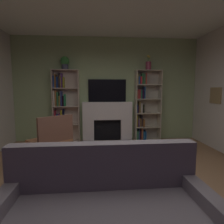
{
  "coord_description": "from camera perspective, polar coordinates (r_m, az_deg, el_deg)",
  "views": [
    {
      "loc": [
        -0.3,
        -2.59,
        1.44
      ],
      "look_at": [
        0.0,
        1.13,
        1.0
      ],
      "focal_mm": 30.7,
      "sensor_mm": 36.0,
      "label": 1
    }
  ],
  "objects": [
    {
      "name": "armchair",
      "position": [
        3.84,
        -17.56,
        -7.78
      ],
      "size": [
        0.9,
        0.89,
        0.97
      ],
      "color": "brown",
      "rests_on": "ground_plane"
    },
    {
      "name": "bookshelf_right",
      "position": [
        5.49,
        9.53,
        1.48
      ],
      "size": [
        0.71,
        0.33,
        1.97
      ],
      "color": "beige",
      "rests_on": "ground_plane"
    },
    {
      "name": "wall_back_accent",
      "position": [
        5.46,
        -1.48,
        6.65
      ],
      "size": [
        5.24,
        0.06,
        2.87
      ],
      "primitive_type": "cube",
      "color": "#9BB27E",
      "rests_on": "ground_plane"
    },
    {
      "name": "vase_with_flowers",
      "position": [
        5.5,
        10.77,
        13.53
      ],
      "size": [
        0.15,
        0.15,
        0.41
      ],
      "color": "#96364F",
      "rests_on": "bookshelf_right"
    },
    {
      "name": "tv",
      "position": [
        5.4,
        -1.44,
        6.37
      ],
      "size": [
        1.05,
        0.06,
        0.62
      ],
      "primitive_type": "cube",
      "color": "black",
      "rests_on": "fireplace"
    },
    {
      "name": "bookshelf_left",
      "position": [
        5.43,
        -14.32,
        1.65
      ],
      "size": [
        0.71,
        0.26,
        1.97
      ],
      "color": "beige",
      "rests_on": "ground_plane"
    },
    {
      "name": "coffee_table",
      "position": [
        2.55,
        -2.74,
        -18.08
      ],
      "size": [
        0.84,
        0.49,
        0.44
      ],
      "color": "brown",
      "rests_on": "ground_plane"
    },
    {
      "name": "couch",
      "position": [
        1.95,
        -1.9,
        -29.7
      ],
      "size": [
        1.91,
        0.94,
        0.9
      ],
      "color": "slate",
      "rests_on": "ground_plane"
    },
    {
      "name": "potted_plant",
      "position": [
        5.38,
        -13.87,
        14.16
      ],
      "size": [
        0.23,
        0.23,
        0.34
      ],
      "color": "#44495E",
      "rests_on": "bookshelf_left"
    },
    {
      "name": "ground_plane",
      "position": [
        2.98,
        1.91,
        -22.28
      ],
      "size": [
        6.81,
        6.81,
        0.0
      ],
      "primitive_type": "plane",
      "color": "#936A49"
    },
    {
      "name": "fireplace",
      "position": [
        5.39,
        -1.37,
        -2.53
      ],
      "size": [
        1.48,
        0.51,
        1.1
      ],
      "color": "white",
      "rests_on": "ground_plane"
    }
  ]
}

